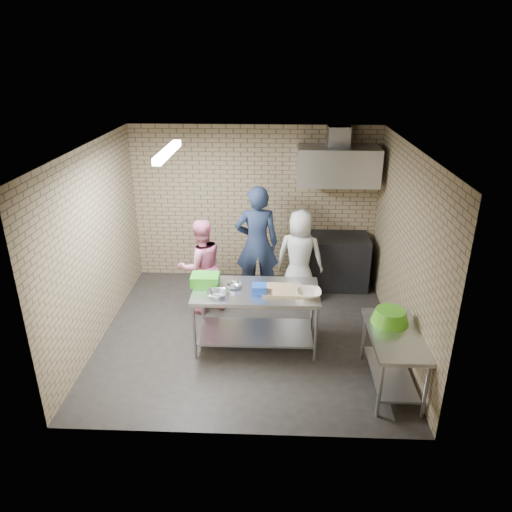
{
  "coord_description": "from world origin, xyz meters",
  "views": [
    {
      "loc": [
        0.36,
        -6.01,
        3.83
      ],
      "look_at": [
        0.1,
        0.2,
        1.15
      ],
      "focal_mm": 33.87,
      "sensor_mm": 36.0,
      "label": 1
    }
  ],
  "objects_px": {
    "green_crate": "(205,280)",
    "man_navy": "(257,244)",
    "stove": "(332,261)",
    "woman_white": "(300,256)",
    "prep_table": "(256,317)",
    "blue_tub": "(259,289)",
    "bottle_green": "(364,169)",
    "woman_pink": "(201,266)",
    "bottle_red": "(339,168)",
    "side_counter": "(392,360)",
    "green_basin": "(390,316)"
  },
  "relations": [
    {
      "from": "bottle_green",
      "to": "woman_white",
      "type": "height_order",
      "value": "bottle_green"
    },
    {
      "from": "man_navy",
      "to": "prep_table",
      "type": "bearing_deg",
      "value": 86.49
    },
    {
      "from": "green_basin",
      "to": "bottle_green",
      "type": "height_order",
      "value": "bottle_green"
    },
    {
      "from": "prep_table",
      "to": "green_basin",
      "type": "bearing_deg",
      "value": -20.06
    },
    {
      "from": "woman_pink",
      "to": "woman_white",
      "type": "distance_m",
      "value": 1.59
    },
    {
      "from": "man_navy",
      "to": "stove",
      "type": "bearing_deg",
      "value": -163.49
    },
    {
      "from": "prep_table",
      "to": "blue_tub",
      "type": "xyz_separation_m",
      "value": [
        0.05,
        -0.1,
        0.48
      ]
    },
    {
      "from": "green_crate",
      "to": "bottle_green",
      "type": "height_order",
      "value": "bottle_green"
    },
    {
      "from": "stove",
      "to": "bottle_red",
      "type": "distance_m",
      "value": 1.6
    },
    {
      "from": "side_counter",
      "to": "green_crate",
      "type": "bearing_deg",
      "value": 157.7
    },
    {
      "from": "prep_table",
      "to": "blue_tub",
      "type": "bearing_deg",
      "value": -63.43
    },
    {
      "from": "side_counter",
      "to": "woman_pink",
      "type": "xyz_separation_m",
      "value": [
        -2.56,
        1.79,
        0.38
      ]
    },
    {
      "from": "stove",
      "to": "bottle_red",
      "type": "bearing_deg",
      "value": 78.23
    },
    {
      "from": "green_crate",
      "to": "blue_tub",
      "type": "relative_size",
      "value": 2.0
    },
    {
      "from": "man_navy",
      "to": "green_crate",
      "type": "bearing_deg",
      "value": 57.2
    },
    {
      "from": "stove",
      "to": "green_crate",
      "type": "bearing_deg",
      "value": -137.45
    },
    {
      "from": "stove",
      "to": "blue_tub",
      "type": "height_order",
      "value": "blue_tub"
    },
    {
      "from": "green_crate",
      "to": "woman_pink",
      "type": "distance_m",
      "value": 0.85
    },
    {
      "from": "prep_table",
      "to": "woman_pink",
      "type": "xyz_separation_m",
      "value": [
        -0.88,
        0.93,
        0.33
      ]
    },
    {
      "from": "green_crate",
      "to": "man_navy",
      "type": "height_order",
      "value": "man_navy"
    },
    {
      "from": "prep_table",
      "to": "bottle_green",
      "type": "relative_size",
      "value": 11.29
    },
    {
      "from": "side_counter",
      "to": "bottle_red",
      "type": "bearing_deg",
      "value": 97.62
    },
    {
      "from": "prep_table",
      "to": "green_crate",
      "type": "relative_size",
      "value": 4.5
    },
    {
      "from": "blue_tub",
      "to": "woman_white",
      "type": "distance_m",
      "value": 1.58
    },
    {
      "from": "bottle_green",
      "to": "man_navy",
      "type": "distance_m",
      "value": 2.16
    },
    {
      "from": "woman_white",
      "to": "blue_tub",
      "type": "bearing_deg",
      "value": 79.5
    },
    {
      "from": "side_counter",
      "to": "woman_white",
      "type": "height_order",
      "value": "woman_white"
    },
    {
      "from": "blue_tub",
      "to": "woman_pink",
      "type": "bearing_deg",
      "value": 132.1
    },
    {
      "from": "green_crate",
      "to": "stove",
      "type": "bearing_deg",
      "value": 42.55
    },
    {
      "from": "stove",
      "to": "woman_white",
      "type": "relative_size",
      "value": 0.78
    },
    {
      "from": "woman_pink",
      "to": "woman_white",
      "type": "bearing_deg",
      "value": 167.67
    },
    {
      "from": "blue_tub",
      "to": "bottle_green",
      "type": "height_order",
      "value": "bottle_green"
    },
    {
      "from": "green_basin",
      "to": "bottle_green",
      "type": "relative_size",
      "value": 3.07
    },
    {
      "from": "bottle_red",
      "to": "bottle_green",
      "type": "bearing_deg",
      "value": 0.0
    },
    {
      "from": "side_counter",
      "to": "blue_tub",
      "type": "distance_m",
      "value": 1.88
    },
    {
      "from": "stove",
      "to": "green_crate",
      "type": "height_order",
      "value": "green_crate"
    },
    {
      "from": "stove",
      "to": "bottle_green",
      "type": "bearing_deg",
      "value": 28.07
    },
    {
      "from": "blue_tub",
      "to": "bottle_green",
      "type": "bearing_deg",
      "value": 53.85
    },
    {
      "from": "green_basin",
      "to": "man_navy",
      "type": "distance_m",
      "value": 2.62
    },
    {
      "from": "prep_table",
      "to": "stove",
      "type": "xyz_separation_m",
      "value": [
        1.23,
        1.89,
        0.03
      ]
    },
    {
      "from": "bottle_red",
      "to": "man_navy",
      "type": "height_order",
      "value": "bottle_red"
    },
    {
      "from": "prep_table",
      "to": "woman_white",
      "type": "xyz_separation_m",
      "value": [
        0.65,
        1.36,
        0.34
      ]
    },
    {
      "from": "stove",
      "to": "green_basin",
      "type": "distance_m",
      "value": 2.57
    },
    {
      "from": "blue_tub",
      "to": "green_basin",
      "type": "xyz_separation_m",
      "value": [
        1.61,
        -0.51,
        -0.07
      ]
    },
    {
      "from": "green_crate",
      "to": "bottle_green",
      "type": "relative_size",
      "value": 2.51
    },
    {
      "from": "green_crate",
      "to": "woman_pink",
      "type": "relative_size",
      "value": 0.25
    },
    {
      "from": "green_crate",
      "to": "green_basin",
      "type": "relative_size",
      "value": 0.82
    },
    {
      "from": "prep_table",
      "to": "side_counter",
      "type": "bearing_deg",
      "value": -27.0
    },
    {
      "from": "prep_table",
      "to": "woman_white",
      "type": "relative_size",
      "value": 1.11
    },
    {
      "from": "woman_pink",
      "to": "bottle_green",
      "type": "bearing_deg",
      "value": 177.15
    }
  ]
}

